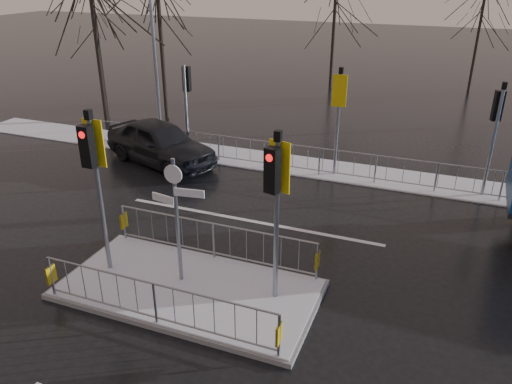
% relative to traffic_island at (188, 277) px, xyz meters
% --- Properties ---
extents(ground, '(120.00, 120.00, 0.00)m').
position_rel_traffic_island_xyz_m(ground, '(0.01, -0.01, -0.39)').
color(ground, black).
rests_on(ground, ground).
extents(snow_verge, '(30.00, 2.00, 0.04)m').
position_rel_traffic_island_xyz_m(snow_verge, '(0.01, 8.59, -0.37)').
color(snow_verge, white).
rests_on(snow_verge, ground).
extents(lane_markings, '(8.00, 11.38, 0.01)m').
position_rel_traffic_island_xyz_m(lane_markings, '(0.01, -0.34, -0.39)').
color(lane_markings, silver).
rests_on(lane_markings, ground).
extents(traffic_island, '(6.00, 3.04, 4.15)m').
position_rel_traffic_island_xyz_m(traffic_island, '(0.00, 0.00, 0.00)').
color(traffic_island, slate).
rests_on(traffic_island, ground).
extents(far_kerb_fixtures, '(18.00, 0.65, 3.83)m').
position_rel_traffic_island_xyz_m(far_kerb_fixtures, '(0.31, 8.08, 0.63)').
color(far_kerb_fixtures, gray).
rests_on(far_kerb_fixtures, ground).
extents(car_far_lane, '(5.20, 3.43, 1.65)m').
position_rel_traffic_island_xyz_m(car_far_lane, '(-4.96, 6.99, 0.43)').
color(car_far_lane, black).
rests_on(car_far_lane, ground).
extents(tree_near_b, '(4.00, 4.00, 7.55)m').
position_rel_traffic_island_xyz_m(tree_near_b, '(-7.99, 12.49, 4.76)').
color(tree_near_b, black).
rests_on(tree_near_b, ground).
extents(tree_near_c, '(3.50, 3.50, 6.61)m').
position_rel_traffic_island_xyz_m(tree_near_c, '(-12.49, 13.49, 4.11)').
color(tree_near_c, black).
rests_on(tree_near_c, ground).
extents(tree_far_a, '(3.75, 3.75, 7.08)m').
position_rel_traffic_island_xyz_m(tree_far_a, '(-1.99, 21.99, 4.43)').
color(tree_far_a, black).
rests_on(tree_far_a, ground).
extents(tree_far_b, '(3.25, 3.25, 6.14)m').
position_rel_traffic_island_xyz_m(tree_far_b, '(6.01, 23.99, 3.79)').
color(tree_far_b, black).
rests_on(tree_far_b, ground).
extents(street_lamp_left, '(1.25, 0.18, 8.20)m').
position_rel_traffic_island_xyz_m(street_lamp_left, '(-6.42, 9.49, 4.10)').
color(street_lamp_left, gray).
rests_on(street_lamp_left, ground).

